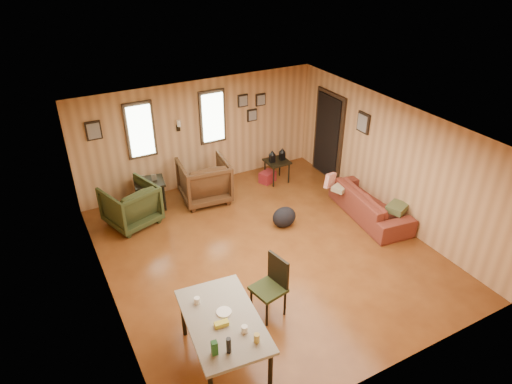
{
  "coord_description": "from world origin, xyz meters",
  "views": [
    {
      "loc": [
        -3.32,
        -5.78,
        5.12
      ],
      "look_at": [
        0.0,
        0.4,
        1.05
      ],
      "focal_mm": 32.0,
      "sensor_mm": 36.0,
      "label": 1
    }
  ],
  "objects_px": {
    "sofa": "(371,199)",
    "end_table": "(150,189)",
    "recliner_green": "(130,203)",
    "recliner_brown": "(204,179)",
    "side_table": "(277,160)",
    "dining_table": "(223,324)"
  },
  "relations": [
    {
      "from": "recliner_brown",
      "to": "side_table",
      "type": "height_order",
      "value": "recliner_brown"
    },
    {
      "from": "sofa",
      "to": "end_table",
      "type": "xyz_separation_m",
      "value": [
        -3.82,
        2.43,
        0.04
      ]
    },
    {
      "from": "sofa",
      "to": "side_table",
      "type": "xyz_separation_m",
      "value": [
        -0.91,
        2.18,
        0.16
      ]
    },
    {
      "from": "recliner_brown",
      "to": "recliner_green",
      "type": "bearing_deg",
      "value": 11.92
    },
    {
      "from": "side_table",
      "to": "recliner_brown",
      "type": "bearing_deg",
      "value": 179.49
    },
    {
      "from": "recliner_green",
      "to": "side_table",
      "type": "xyz_separation_m",
      "value": [
        3.42,
        0.15,
        0.09
      ]
    },
    {
      "from": "sofa",
      "to": "recliner_brown",
      "type": "height_order",
      "value": "recliner_brown"
    },
    {
      "from": "dining_table",
      "to": "sofa",
      "type": "bearing_deg",
      "value": 30.69
    },
    {
      "from": "sofa",
      "to": "end_table",
      "type": "distance_m",
      "value": 4.53
    },
    {
      "from": "recliner_brown",
      "to": "dining_table",
      "type": "height_order",
      "value": "recliner_brown"
    },
    {
      "from": "sofa",
      "to": "side_table",
      "type": "bearing_deg",
      "value": 29.75
    },
    {
      "from": "end_table",
      "to": "dining_table",
      "type": "xyz_separation_m",
      "value": [
        -0.32,
        -4.34,
        0.28
      ]
    },
    {
      "from": "sofa",
      "to": "end_table",
      "type": "height_order",
      "value": "sofa"
    },
    {
      "from": "recliner_green",
      "to": "recliner_brown",
      "type": "bearing_deg",
      "value": 167.67
    },
    {
      "from": "sofa",
      "to": "side_table",
      "type": "distance_m",
      "value": 2.37
    },
    {
      "from": "sofa",
      "to": "recliner_green",
      "type": "height_order",
      "value": "recliner_green"
    },
    {
      "from": "end_table",
      "to": "side_table",
      "type": "bearing_deg",
      "value": -4.93
    },
    {
      "from": "recliner_green",
      "to": "side_table",
      "type": "distance_m",
      "value": 3.42
    },
    {
      "from": "side_table",
      "to": "sofa",
      "type": "bearing_deg",
      "value": -67.43
    },
    {
      "from": "recliner_green",
      "to": "end_table",
      "type": "bearing_deg",
      "value": -159.91
    },
    {
      "from": "recliner_brown",
      "to": "sofa",
      "type": "bearing_deg",
      "value": 146.83
    },
    {
      "from": "recliner_brown",
      "to": "recliner_green",
      "type": "height_order",
      "value": "recliner_brown"
    }
  ]
}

